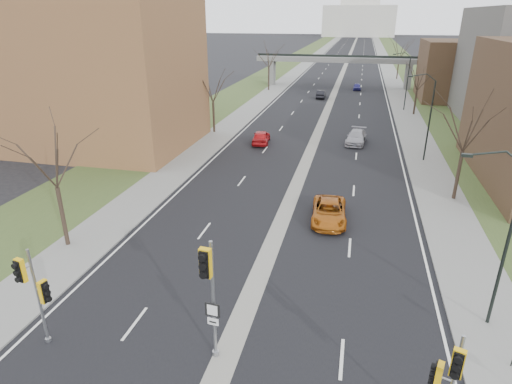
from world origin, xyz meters
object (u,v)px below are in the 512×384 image
at_px(signal_pole_left, 34,286).
at_px(car_left_near, 261,137).
at_px(car_right_near, 329,212).
at_px(car_right_mid, 356,137).
at_px(signal_pole_median, 209,283).
at_px(car_right_far, 357,87).
at_px(signal_pole_right, 448,377).
at_px(car_left_far, 321,94).

bearing_deg(signal_pole_left, car_left_near, 98.72).
distance_m(signal_pole_left, car_left_near, 34.92).
bearing_deg(car_right_near, car_right_mid, 82.30).
bearing_deg(car_left_near, signal_pole_left, 80.21).
bearing_deg(signal_pole_median, car_right_near, 80.31).
height_order(signal_pole_median, car_right_mid, signal_pole_median).
bearing_deg(signal_pole_median, car_right_far, 91.08).
height_order(signal_pole_left, car_left_near, signal_pole_left).
bearing_deg(signal_pole_right, car_right_mid, 113.47).
xyz_separation_m(signal_pole_right, car_right_near, (-5.02, 17.01, -2.36)).
bearing_deg(car_right_mid, signal_pole_left, -103.95).
distance_m(signal_pole_left, signal_pole_right, 16.56).
bearing_deg(car_right_far, car_left_far, -121.28).
height_order(car_left_near, car_right_far, car_left_near).
distance_m(car_left_far, car_right_far, 12.40).
distance_m(signal_pole_left, car_right_near, 19.82).
bearing_deg(car_left_far, car_right_far, -120.14).
bearing_deg(car_left_far, signal_pole_left, 84.43).
height_order(car_right_near, car_right_mid, car_right_mid).
relative_size(signal_pole_right, car_right_far, 1.27).
relative_size(signal_pole_left, signal_pole_right, 1.03).
xyz_separation_m(signal_pole_right, car_left_far, (-10.36, 67.40, -2.38)).
xyz_separation_m(car_left_near, car_right_far, (10.20, 42.32, -0.15)).
distance_m(car_right_near, car_right_mid, 21.49).
bearing_deg(car_left_near, car_right_near, 110.18).
relative_size(car_right_near, car_right_mid, 1.02).
relative_size(signal_pole_left, car_left_far, 1.13).
bearing_deg(car_right_far, signal_pole_median, -94.91).
bearing_deg(signal_pole_right, car_left_far, 116.97).
bearing_deg(signal_pole_median, car_left_far, 95.90).
distance_m(signal_pole_right, car_left_near, 38.68).
xyz_separation_m(signal_pole_left, car_right_near, (11.50, 15.95, -2.47)).
bearing_deg(car_right_far, car_right_mid, -90.45).
relative_size(signal_pole_left, car_right_mid, 0.94).
bearing_deg(car_right_near, signal_pole_median, -107.98).
distance_m(car_left_near, car_right_near, 21.02).
height_order(car_right_near, car_right_far, car_right_near).
xyz_separation_m(signal_pole_median, car_right_far, (4.68, 76.22, -3.39)).
height_order(signal_pole_right, car_left_far, signal_pole_right).
distance_m(car_left_near, car_right_far, 43.53).
bearing_deg(signal_pole_right, signal_pole_median, -174.09).
height_order(signal_pole_right, car_right_near, signal_pole_right).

